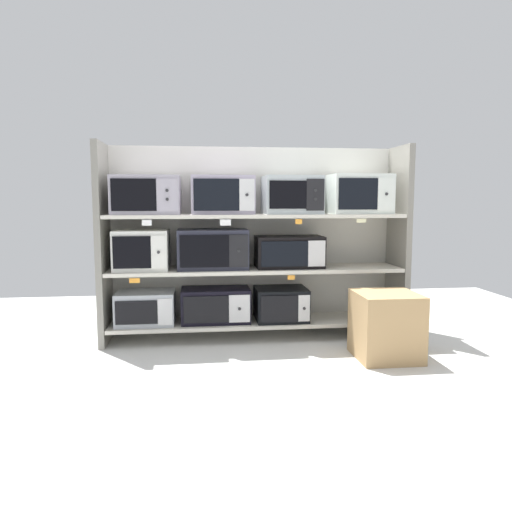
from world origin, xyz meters
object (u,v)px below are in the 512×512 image
object	(u,v)px
microwave_7	(222,195)
microwave_3	(142,250)
microwave_2	(281,304)
microwave_6	(147,195)
microwave_0	(146,308)
microwave_5	(289,252)
microwave_8	(292,195)
microwave_9	(358,194)
microwave_1	(216,305)
shipping_carton	(386,326)
microwave_4	(213,249)

from	to	relation	value
microwave_7	microwave_3	bearing A→B (deg)	179.99
microwave_2	microwave_6	xyz separation A→B (m)	(-1.11, 0.00, 0.93)
microwave_0	microwave_5	xyz separation A→B (m)	(1.21, -0.00, 0.45)
microwave_6	microwave_8	world-z (taller)	microwave_8
microwave_5	microwave_6	distance (m)	1.27
microwave_6	microwave_2	bearing A→B (deg)	-0.00
microwave_6	microwave_9	bearing A→B (deg)	0.00
microwave_1	microwave_5	distance (m)	0.77
microwave_3	microwave_6	size ratio (longest dim) A/B	0.81
microwave_2	microwave_7	distance (m)	1.05
microwave_3	microwave_6	xyz separation A→B (m)	(0.05, -0.00, 0.45)
microwave_3	microwave_6	bearing A→B (deg)	-0.07
microwave_1	shipping_carton	bearing A→B (deg)	-27.56
microwave_7	microwave_8	bearing A→B (deg)	0.04
microwave_5	microwave_6	size ratio (longest dim) A/B	1.05
microwave_3	microwave_5	bearing A→B (deg)	-0.00
microwave_1	microwave_6	xyz separation A→B (m)	(-0.55, -0.00, 0.92)
microwave_4	microwave_2	bearing A→B (deg)	-0.01
microwave_0	microwave_6	bearing A→B (deg)	-0.68
microwave_0	microwave_6	xyz separation A→B (m)	(0.03, -0.00, 0.93)
microwave_3	shipping_carton	xyz separation A→B (m)	(1.84, -0.65, -0.52)
microwave_4	microwave_9	xyz separation A→B (m)	(1.24, 0.00, 0.45)
microwave_1	microwave_9	xyz separation A→B (m)	(1.22, 0.00, 0.93)
microwave_1	microwave_9	distance (m)	1.53
microwave_3	microwave_7	size ratio (longest dim) A/B	0.85
microwave_0	shipping_carton	size ratio (longest dim) A/B	0.97
microwave_6	microwave_3	bearing A→B (deg)	179.93
microwave_4	microwave_9	world-z (taller)	microwave_9
microwave_0	shipping_carton	world-z (taller)	shipping_carton
shipping_carton	microwave_3	bearing A→B (deg)	160.61
microwave_1	microwave_7	size ratio (longest dim) A/B	1.12
microwave_2	microwave_7	bearing A→B (deg)	180.00
microwave_0	microwave_7	world-z (taller)	microwave_7
microwave_6	microwave_8	xyz separation A→B (m)	(1.19, 0.00, 0.00)
microwave_9	microwave_0	bearing A→B (deg)	179.99
microwave_1	microwave_2	bearing A→B (deg)	-0.02
microwave_4	microwave_8	bearing A→B (deg)	0.03
microwave_3	microwave_5	distance (m)	1.23
microwave_1	microwave_5	bearing A→B (deg)	-0.00
microwave_2	microwave_5	bearing A→B (deg)	0.12
microwave_4	microwave_5	world-z (taller)	microwave_4
microwave_0	microwave_1	size ratio (longest dim) A/B	0.83
microwave_7	microwave_8	distance (m)	0.58
microwave_2	microwave_3	world-z (taller)	microwave_3
microwave_2	microwave_9	world-z (taller)	microwave_9
microwave_2	microwave_7	xyz separation A→B (m)	(-0.49, 0.00, 0.93)
microwave_3	microwave_8	xyz separation A→B (m)	(1.24, 0.00, 0.45)
microwave_1	microwave_2	world-z (taller)	microwave_1
microwave_1	microwave_9	size ratio (longest dim) A/B	1.14
microwave_6	microwave_4	bearing A→B (deg)	-0.00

